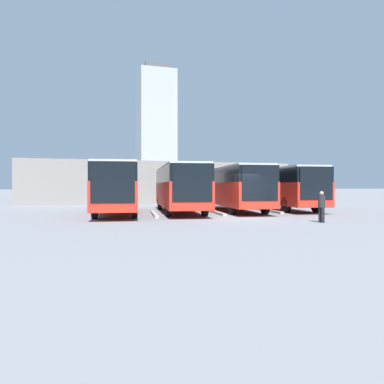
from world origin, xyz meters
TOP-DOWN VIEW (x-y plane):
  - ground_plane at (0.00, 0.00)m, footprint 600.00×600.00m
  - bus_0 at (-6.32, -6.12)m, footprint 4.09×11.44m
  - curb_divider_0 at (-4.21, -4.47)m, footprint 1.01×5.26m
  - bus_1 at (-2.10, -5.61)m, footprint 4.09×11.44m
  - curb_divider_1 at (0.00, -3.96)m, footprint 1.01×5.26m
  - bus_2 at (2.11, -5.27)m, footprint 4.09×11.44m
  - curb_divider_2 at (4.21, -3.62)m, footprint 1.01×5.26m
  - bus_3 at (6.32, -5.10)m, footprint 4.09×11.44m
  - pedestrian at (-2.62, 3.77)m, footprint 0.36×0.37m
  - station_building at (0.00, -23.16)m, footprint 28.78×12.77m
  - office_tower at (-26.34, -146.90)m, footprint 15.98×15.98m

SIDE VIEW (x-z plane):
  - ground_plane at x=0.00m, z-range 0.00..0.00m
  - curb_divider_0 at x=-4.21m, z-range 0.00..0.15m
  - curb_divider_1 at x=0.00m, z-range 0.00..0.15m
  - curb_divider_2 at x=4.21m, z-range 0.00..0.15m
  - pedestrian at x=-2.62m, z-range 0.06..1.60m
  - bus_0 at x=-6.32m, z-range 0.19..3.35m
  - bus_1 at x=-2.10m, z-range 0.19..3.35m
  - bus_2 at x=2.11m, z-range 0.19..3.35m
  - bus_3 at x=6.32m, z-range 0.19..3.35m
  - station_building at x=0.00m, z-range 0.03..4.47m
  - office_tower at x=-26.34m, z-range -0.60..55.43m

